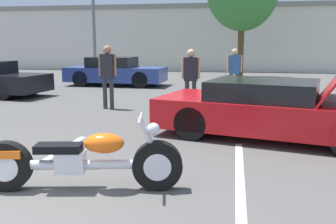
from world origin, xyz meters
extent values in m
cube|color=white|center=(-0.20, 1.07, 0.00)|extent=(0.12, 5.44, 0.01)
cube|color=white|center=(2.87, 1.07, 0.00)|extent=(0.12, 5.44, 0.01)
cube|color=beige|center=(0.00, 23.82, 2.20)|extent=(32.00, 4.00, 4.40)
cube|color=gray|center=(0.00, 23.82, 4.25)|extent=(32.00, 4.20, 0.30)
cylinder|color=slate|center=(-5.26, 17.76, 3.89)|extent=(0.18, 0.18, 7.78)
cylinder|color=brown|center=(3.03, 17.48, 1.51)|extent=(0.32, 0.32, 3.02)
cylinder|color=black|center=(1.82, 1.38, 0.32)|extent=(0.66, 0.28, 0.64)
cylinder|color=black|center=(-0.06, 1.02, 0.32)|extent=(0.66, 0.28, 0.64)
cylinder|color=silver|center=(1.82, 1.38, 0.32)|extent=(0.38, 0.23, 0.35)
cylinder|color=silver|center=(-0.06, 1.02, 0.32)|extent=(0.38, 0.23, 0.35)
cylinder|color=silver|center=(0.88, 1.20, 0.33)|extent=(1.62, 0.42, 0.12)
cube|color=silver|center=(0.74, 1.18, 0.37)|extent=(0.40, 0.30, 0.28)
ellipsoid|color=orange|center=(1.16, 1.26, 0.61)|extent=(0.55, 0.37, 0.26)
cube|color=black|center=(0.60, 1.15, 0.55)|extent=(0.61, 0.36, 0.10)
cube|color=orange|center=(-0.01, 1.03, 0.49)|extent=(0.39, 0.28, 0.10)
cylinder|color=silver|center=(1.73, 1.37, 0.64)|extent=(0.31, 0.13, 0.63)
cylinder|color=silver|center=(1.61, 1.34, 0.93)|extent=(0.17, 0.69, 0.04)
sphere|color=silver|center=(1.77, 1.37, 0.79)|extent=(0.16, 0.16, 0.16)
cylinder|color=silver|center=(0.44, 1.23, 0.27)|extent=(1.24, 0.32, 0.09)
cube|color=red|center=(3.50, 4.43, 0.47)|extent=(4.78, 2.91, 0.59)
cube|color=black|center=(3.33, 4.47, 0.95)|extent=(2.36, 2.14, 0.37)
cylinder|color=black|center=(1.96, 3.95, 0.33)|extent=(0.69, 0.37, 0.66)
cylinder|color=black|center=(2.36, 5.58, 0.33)|extent=(0.69, 0.37, 0.66)
cylinder|color=black|center=(-4.72, 7.99, 0.35)|extent=(0.73, 0.31, 0.71)
cylinder|color=black|center=(-4.52, 9.46, 0.35)|extent=(0.73, 0.31, 0.71)
cube|color=navy|center=(-2.41, 12.87, 0.50)|extent=(4.35, 1.96, 0.62)
cube|color=black|center=(-2.59, 12.87, 1.04)|extent=(1.98, 1.70, 0.44)
cylinder|color=black|center=(-1.11, 12.03, 0.35)|extent=(0.70, 0.24, 0.69)
cylinder|color=black|center=(-1.06, 13.62, 0.35)|extent=(0.70, 0.24, 0.69)
cylinder|color=black|center=(-3.77, 12.11, 0.35)|extent=(0.70, 0.24, 0.69)
cylinder|color=black|center=(-3.72, 13.71, 0.35)|extent=(0.70, 0.24, 0.69)
cylinder|color=#333338|center=(-0.88, 7.04, 0.43)|extent=(0.12, 0.12, 0.87)
cylinder|color=#333338|center=(-0.68, 7.04, 0.43)|extent=(0.12, 0.12, 0.87)
cube|color=#26262D|center=(-0.78, 7.04, 1.21)|extent=(0.36, 0.20, 0.69)
cylinder|color=#9E704C|center=(-1.00, 7.04, 1.25)|extent=(0.08, 0.08, 0.62)
cylinder|color=#9E704C|center=(-0.56, 7.04, 1.25)|extent=(0.08, 0.08, 0.62)
sphere|color=#9E704C|center=(-0.78, 7.04, 1.67)|extent=(0.24, 0.24, 0.24)
cylinder|color=brown|center=(2.64, 10.00, 0.41)|extent=(0.12, 0.12, 0.81)
cylinder|color=brown|center=(2.84, 10.00, 0.41)|extent=(0.12, 0.12, 0.81)
cube|color=#335B93|center=(2.74, 10.00, 1.13)|extent=(0.36, 0.20, 0.64)
cylinder|color=tan|center=(2.52, 10.00, 1.16)|extent=(0.08, 0.08, 0.58)
cylinder|color=tan|center=(2.96, 10.00, 1.16)|extent=(0.08, 0.08, 0.58)
sphere|color=tan|center=(2.74, 10.00, 1.56)|extent=(0.22, 0.22, 0.22)
cylinder|color=#333338|center=(1.46, 7.22, 0.41)|extent=(0.12, 0.12, 0.82)
cylinder|color=#333338|center=(1.66, 7.22, 0.41)|extent=(0.12, 0.12, 0.82)
cube|color=#26262D|center=(1.56, 7.22, 1.15)|extent=(0.36, 0.20, 0.65)
cylinder|color=tan|center=(1.34, 7.22, 1.18)|extent=(0.08, 0.08, 0.59)
cylinder|color=tan|center=(1.78, 7.22, 1.18)|extent=(0.08, 0.08, 0.59)
sphere|color=tan|center=(1.56, 7.22, 1.58)|extent=(0.22, 0.22, 0.22)
camera|label=1|loc=(2.75, -3.08, 1.85)|focal=40.00mm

